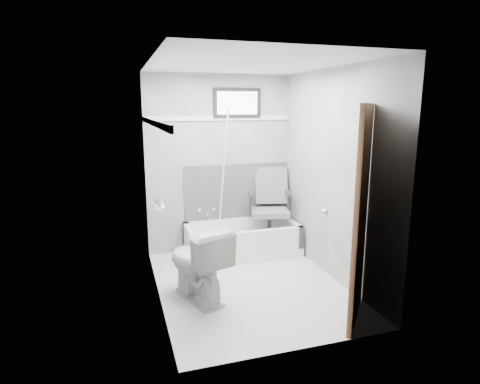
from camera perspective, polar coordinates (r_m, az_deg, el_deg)
name	(u,v)px	position (r m, az deg, el deg)	size (l,w,h in m)	color
floor	(249,284)	(4.65, 1.32, -13.01)	(2.60, 2.60, 0.00)	white
ceiling	(250,63)	(4.24, 1.48, 17.85)	(2.60, 2.60, 0.00)	silver
wall_back	(219,164)	(5.52, -2.95, 4.00)	(2.00, 0.02, 2.40)	slate
wall_front	(304,209)	(3.11, 9.09, -2.44)	(2.00, 0.02, 2.40)	slate
wall_left	(155,186)	(4.08, -12.02, 0.90)	(0.02, 2.60, 2.40)	slate
wall_right	(333,176)	(4.70, 13.03, 2.29)	(0.02, 2.60, 2.40)	slate
bathtub	(242,240)	(5.46, 0.34, -6.77)	(1.50, 0.70, 0.42)	white
office_chair	(269,206)	(5.52, 4.22, -2.06)	(0.59, 0.59, 1.02)	slate
toilet	(197,263)	(4.21, -6.09, -10.05)	(0.45, 0.80, 0.78)	silver
door	(406,223)	(3.71, 22.59, -4.07)	(0.78, 0.78, 2.00)	brown
window	(237,103)	(5.52, -0.42, 12.55)	(0.66, 0.04, 0.40)	black
backerboard	(237,192)	(5.64, -0.42, 0.07)	(1.50, 0.02, 0.78)	#4C4C4F
trim_back	(219,118)	(5.45, -2.98, 10.44)	(2.00, 0.02, 0.06)	white
trim_left	(153,123)	(4.01, -12.23, 9.63)	(0.02, 2.60, 0.06)	white
pole	(223,178)	(5.31, -2.44, 2.04)	(0.02, 0.02, 1.95)	white
shelf	(159,206)	(4.50, -11.41, -1.97)	(0.10, 0.32, 0.03)	silver
soap_bottle_a	(159,202)	(4.40, -11.46, -1.39)	(0.05, 0.05, 0.11)	#9F894F
soap_bottle_b	(158,200)	(4.54, -11.65, -1.07)	(0.07, 0.07, 0.09)	#45687F
faucet	(206,211)	(5.57, -4.79, -2.77)	(0.26, 0.10, 0.16)	silver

